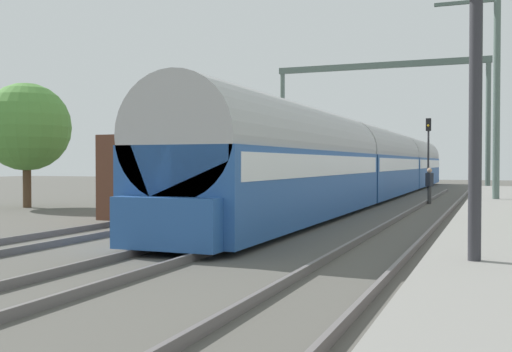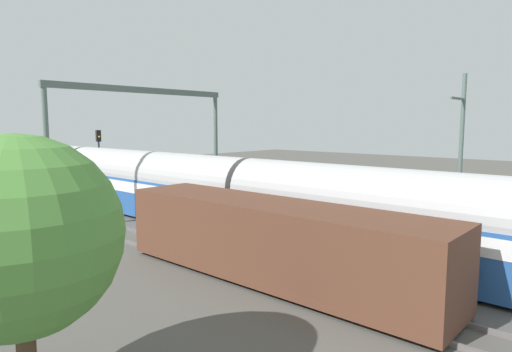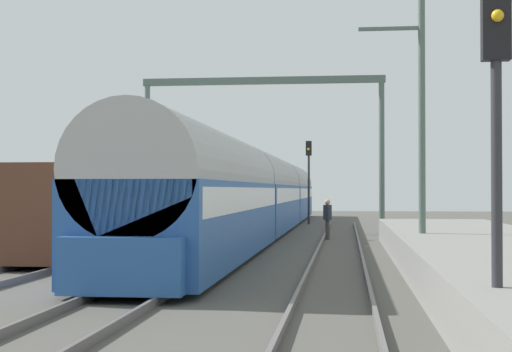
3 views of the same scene
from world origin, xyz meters
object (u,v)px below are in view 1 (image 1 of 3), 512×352
person_crossing (429,182)px  railway_signal_far (428,144)px  freight_car (222,175)px  railway_signal_near (476,64)px  catenary_gantry (379,101)px  passenger_train (377,163)px

person_crossing → railway_signal_far: (-1.50, 14.73, 2.26)m
freight_car → person_crossing: bearing=46.6°
railway_signal_near → catenary_gantry: bearing=101.9°
passenger_train → railway_signal_near: railway_signal_near is taller
freight_car → railway_signal_far: 23.40m
passenger_train → catenary_gantry: (0.00, 0.50, 3.65)m
freight_car → railway_signal_far: (5.90, 22.57, 1.82)m
passenger_train → person_crossing: size_ratio=28.44×
freight_car → railway_signal_near: railway_signal_near is taller
catenary_gantry → passenger_train: bearing=-90.0°
catenary_gantry → person_crossing: bearing=-59.0°
passenger_train → freight_car: 13.63m
person_crossing → catenary_gantry: bearing=50.7°
passenger_train → railway_signal_near: 29.26m
person_crossing → railway_signal_near: size_ratio=0.37×
passenger_train → freight_car: (-3.99, -13.02, -0.50)m
railway_signal_far → catenary_gantry: catenary_gantry is taller
freight_car → railway_signal_far: railway_signal_far is taller
railway_signal_near → catenary_gantry: 29.85m
freight_car → catenary_gantry: bearing=73.6°
freight_car → catenary_gantry: 14.70m
railway_signal_near → railway_signal_far: railway_signal_far is taller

